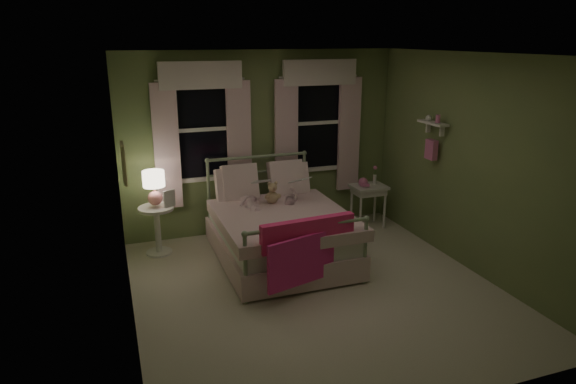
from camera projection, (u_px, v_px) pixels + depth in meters
name	position (u px, v px, depth m)	size (l,w,h in m)	color
room_shell	(318.00, 180.00, 5.48)	(4.20, 4.20, 4.20)	silver
bed	(279.00, 230.00, 6.58)	(1.58, 2.04, 1.18)	white
pink_throw	(309.00, 243.00, 5.58)	(1.10, 0.34, 0.71)	#FE3178
child_left	(248.00, 179.00, 6.69)	(0.30, 0.20, 0.83)	#F7D1DD
child_right	(288.00, 182.00, 6.90)	(0.32, 0.25, 0.65)	#F7D1DD
book_left	(253.00, 186.00, 6.47)	(0.20, 0.27, 0.03)	beige
book_right	(295.00, 185.00, 6.66)	(0.20, 0.27, 0.02)	beige
teddy_bear	(272.00, 194.00, 6.69)	(0.22, 0.18, 0.30)	tan
nightstand_left	(157.00, 224.00, 6.71)	(0.46, 0.46, 0.65)	white
table_lamp	(154.00, 184.00, 6.56)	(0.28, 0.28, 0.46)	pink
book_nightstand	(164.00, 207.00, 6.60)	(0.16, 0.22, 0.02)	beige
nightstand_right	(369.00, 192.00, 7.64)	(0.50, 0.40, 0.64)	white
pink_toy	(363.00, 182.00, 7.55)	(0.14, 0.19, 0.14)	pink
bud_vase	(375.00, 175.00, 7.65)	(0.06, 0.06, 0.28)	white
window_left	(203.00, 125.00, 6.95)	(1.34, 0.13, 1.96)	black
window_right	(318.00, 118.00, 7.49)	(1.34, 0.13, 1.96)	black
wall_shelf	(432.00, 136.00, 6.66)	(0.15, 0.50, 0.60)	white
framed_picture	(124.00, 163.00, 5.34)	(0.03, 0.32, 0.42)	beige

